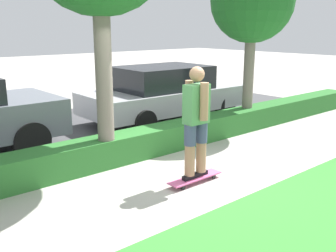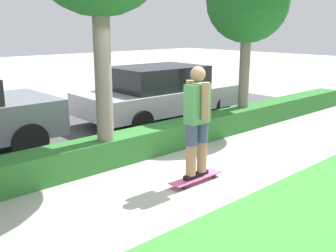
{
  "view_description": "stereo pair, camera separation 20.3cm",
  "coord_description": "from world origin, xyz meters",
  "px_view_note": "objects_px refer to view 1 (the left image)",
  "views": [
    {
      "loc": [
        -4.28,
        -4.42,
        2.49
      ],
      "look_at": [
        -0.01,
        0.6,
        0.83
      ],
      "focal_mm": 42.0,
      "sensor_mm": 36.0,
      "label": 1
    },
    {
      "loc": [
        -4.43,
        -4.28,
        2.49
      ],
      "look_at": [
        -0.01,
        0.6,
        0.83
      ],
      "focal_mm": 42.0,
      "sensor_mm": 36.0,
      "label": 2
    }
  ],
  "objects_px": {
    "skateboard": "(195,178)",
    "skater_person": "(196,120)",
    "tree_far": "(252,2)",
    "parked_car_middle": "(165,92)"
  },
  "relations": [
    {
      "from": "skateboard",
      "to": "skater_person",
      "type": "relative_size",
      "value": 0.57
    },
    {
      "from": "skater_person",
      "to": "parked_car_middle",
      "type": "xyz_separation_m",
      "value": [
        2.54,
        3.8,
        -0.3
      ]
    },
    {
      "from": "skateboard",
      "to": "skater_person",
      "type": "height_order",
      "value": "skater_person"
    },
    {
      "from": "skater_person",
      "to": "tree_far",
      "type": "xyz_separation_m",
      "value": [
        3.54,
        1.77,
        1.99
      ]
    },
    {
      "from": "skateboard",
      "to": "tree_far",
      "type": "height_order",
      "value": "tree_far"
    },
    {
      "from": "skater_person",
      "to": "parked_car_middle",
      "type": "distance_m",
      "value": 4.58
    },
    {
      "from": "tree_far",
      "to": "skateboard",
      "type": "bearing_deg",
      "value": -153.39
    },
    {
      "from": "skateboard",
      "to": "parked_car_middle",
      "type": "height_order",
      "value": "parked_car_middle"
    },
    {
      "from": "skater_person",
      "to": "tree_far",
      "type": "distance_m",
      "value": 4.43
    },
    {
      "from": "skater_person",
      "to": "tree_far",
      "type": "bearing_deg",
      "value": 26.61
    }
  ]
}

